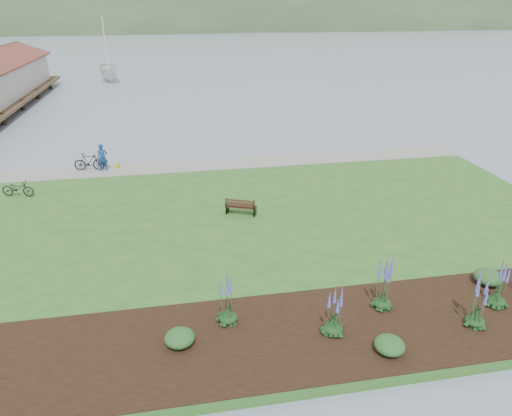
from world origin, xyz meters
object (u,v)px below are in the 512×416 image
(park_bench, at_px, (241,206))
(bicycle_a, at_px, (18,188))
(person, at_px, (102,155))
(sailboat, at_px, (110,82))

(park_bench, distance_m, bicycle_a, 12.18)
(park_bench, distance_m, person, 10.65)
(park_bench, xyz_separation_m, bicycle_a, (-11.36, 4.39, 0.01))
(bicycle_a, distance_m, sailboat, 40.93)
(sailboat, bearing_deg, person, -97.26)
(person, xyz_separation_m, bicycle_a, (-4.01, -3.31, -0.54))
(park_bench, height_order, bicycle_a, bicycle_a)
(person, relative_size, sailboat, 0.08)
(sailboat, bearing_deg, bicycle_a, -103.31)
(sailboat, bearing_deg, park_bench, -89.17)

